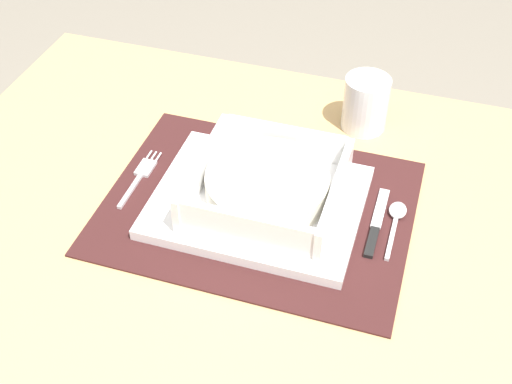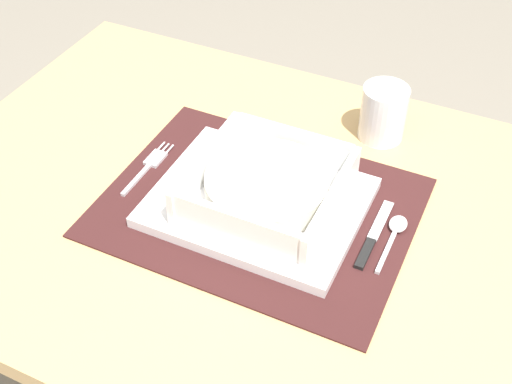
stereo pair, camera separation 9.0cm
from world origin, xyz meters
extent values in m
cube|color=tan|center=(0.00, 0.00, 0.72)|extent=(0.99, 0.69, 0.03)
cube|color=#A48252|center=(-0.45, 0.30, 0.35)|extent=(0.05, 0.05, 0.70)
cube|color=#381919|center=(0.00, 0.00, 0.73)|extent=(0.42, 0.32, 0.00)
cube|color=white|center=(0.00, 0.00, 0.74)|extent=(0.28, 0.22, 0.02)
cube|color=white|center=(0.01, 0.00, 0.75)|extent=(0.19, 0.19, 0.01)
cube|color=white|center=(-0.08, 0.00, 0.78)|extent=(0.01, 0.19, 0.05)
cube|color=white|center=(0.10, 0.00, 0.78)|extent=(0.01, 0.19, 0.05)
cube|color=white|center=(0.01, -0.09, 0.78)|extent=(0.17, 0.01, 0.05)
cube|color=white|center=(0.01, 0.09, 0.78)|extent=(0.17, 0.01, 0.05)
cylinder|color=silver|center=(0.01, 0.00, 0.78)|extent=(0.17, 0.17, 0.03)
cube|color=silver|center=(-0.18, -0.03, 0.74)|extent=(0.01, 0.07, 0.00)
cube|color=silver|center=(-0.18, 0.02, 0.74)|extent=(0.02, 0.04, 0.00)
cylinder|color=silver|center=(-0.19, 0.05, 0.74)|extent=(0.00, 0.02, 0.00)
cylinder|color=silver|center=(-0.18, 0.05, 0.74)|extent=(0.00, 0.02, 0.00)
cylinder|color=silver|center=(-0.17, 0.05, 0.74)|extent=(0.00, 0.02, 0.00)
cube|color=silver|center=(0.19, -0.01, 0.74)|extent=(0.01, 0.08, 0.00)
ellipsoid|color=silver|center=(0.19, 0.04, 0.74)|extent=(0.02, 0.03, 0.01)
cube|color=black|center=(0.16, -0.02, 0.74)|extent=(0.01, 0.05, 0.01)
cube|color=silver|center=(0.16, 0.04, 0.74)|extent=(0.01, 0.08, 0.00)
cylinder|color=white|center=(0.10, 0.23, 0.77)|extent=(0.07, 0.07, 0.09)
cylinder|color=gold|center=(0.10, 0.23, 0.76)|extent=(0.06, 0.06, 0.05)
camera|label=1|loc=(0.20, -0.63, 1.38)|focal=46.68mm
camera|label=2|loc=(0.28, -0.60, 1.38)|focal=46.68mm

